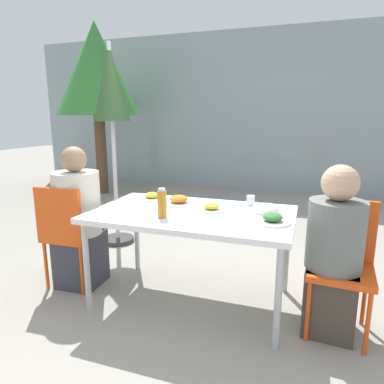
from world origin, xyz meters
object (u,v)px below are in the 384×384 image
Objects in this scene: chair_left at (68,229)px; closed_umbrella at (111,93)px; person_left at (78,222)px; salad_bowl at (266,209)px; chair_right at (342,256)px; person_right at (333,257)px; bottle at (162,204)px; tree_behind_left at (96,70)px; drinking_cup at (251,201)px.

chair_left is 1.58m from closed_umbrella.
person_left is 6.07× the size of salad_bowl.
chair_left is at bearing -169.77° from salad_bowl.
chair_right is 0.10m from person_right.
person_right is at bearing 6.77° from bottle.
closed_umbrella is 2.83m from tree_behind_left.
chair_right is at bearing -22.58° from closed_umbrella.
bottle reaches higher than chair_left.
drinking_cup is at bearing -21.27° from closed_umbrella.
person_right is (-0.06, -0.08, 0.01)m from chair_right.
bottle is at bearing -46.94° from closed_umbrella.
bottle reaches higher than chair_right.
chair_right is (2.08, 0.13, 0.00)m from chair_left.
person_right is 0.37× the size of tree_behind_left.
person_right is at bearing -33.02° from drinking_cup.
chair_right is 10.65× the size of drinking_cup.
person_left is 1.54m from salad_bowl.
chair_right is at bearing -16.67° from salad_bowl.
person_right is 5.80× the size of salad_bowl.
bottle reaches higher than salad_bowl.
tree_behind_left is (-3.27, 2.85, 1.46)m from drinking_cup.
person_left is at bearing -172.49° from salad_bowl.
drinking_cup is (-0.61, 0.39, 0.23)m from person_right.
person_left reaches higher than person_right.
bottle is at bearing -151.38° from salad_bowl.
person_left is 0.90m from bottle.
closed_umbrella is (-2.22, 1.02, 1.13)m from person_right.
bottle is at bearing -135.04° from drinking_cup.
closed_umbrella is at bearing 97.80° from chair_left.
person_right is 0.76m from drinking_cup.
tree_behind_left reaches higher than person_left.
person_left is 0.39× the size of tree_behind_left.
person_right is at bearing -26.52° from salad_bowl.
person_right reaches higher than bottle.
person_right is at bearing -1.06° from chair_left.
tree_behind_left is (-1.66, 2.23, 0.56)m from closed_umbrella.
chair_left is at bearing 7.80° from chair_right.
tree_behind_left is (-3.93, 3.17, 1.71)m from chair_right.
drinking_cup is (1.61, -0.63, -0.90)m from closed_umbrella.
drinking_cup is at bearing 12.33° from person_left.
person_left reaches higher than bottle.
chair_left is 0.29× the size of tree_behind_left.
person_right reaches higher than chair_right.
tree_behind_left is at bearing 126.63° from closed_umbrella.
closed_umbrella is 1.79m from bottle.
person_left is 4.09m from tree_behind_left.
bottle is 0.75m from drinking_cup.
person_right reaches higher than salad_bowl.
person_left is 0.54× the size of closed_umbrella.
chair_right is (2.03, 0.04, -0.03)m from person_left.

